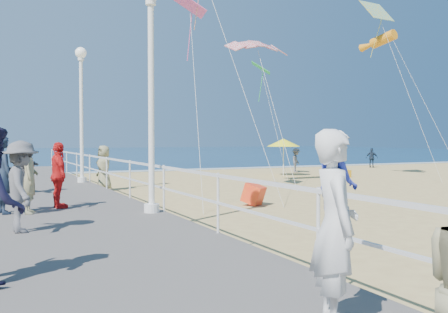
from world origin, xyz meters
name	(u,v)px	position (x,y,z in m)	size (l,w,h in m)	color
ground	(335,214)	(0.00, 0.00, 0.00)	(160.00, 160.00, 0.00)	tan
ocean	(50,154)	(0.00, 65.00, 0.01)	(160.00, 90.00, 0.05)	#0C294A
surf_line	(134,171)	(0.00, 20.50, 0.03)	(160.00, 1.20, 0.04)	silver
boardwalk	(56,228)	(-7.50, 0.00, 0.20)	(5.00, 44.00, 0.40)	#635E59
railing	(164,176)	(-5.05, 0.00, 1.25)	(0.05, 42.00, 0.55)	white
lamp_post_mid	(151,72)	(-5.35, 0.00, 3.66)	(0.44, 0.44, 5.32)	white
lamp_post_far	(81,100)	(-5.35, 9.00, 3.66)	(0.44, 0.44, 5.32)	white
woman_holding_toddler	(335,227)	(-5.99, -7.52, 1.30)	(0.66, 0.43, 1.80)	silver
toddler_held	(338,182)	(-5.84, -7.37, 1.70)	(0.44, 0.34, 0.90)	blue
spectator_0	(3,174)	(-8.46, 1.28, 1.30)	(0.66, 0.43, 1.80)	#182436
spectator_2	(21,186)	(-8.26, -1.34, 1.24)	(1.09, 0.63, 1.69)	#515156
spectator_3	(59,175)	(-7.20, 1.68, 1.22)	(0.96, 0.40, 1.64)	red
spectator_5	(27,167)	(-7.62, 5.86, 1.21)	(1.50, 0.48, 1.62)	#545559
spectator_6	(29,178)	(-7.93, 1.06, 1.21)	(0.59, 0.39, 1.63)	gray
beach_walker_a	(296,160)	(9.00, 15.21, 0.77)	(1.00, 0.57, 1.54)	#56575B
beach_walker_b	(372,158)	(17.12, 17.27, 0.73)	(0.85, 0.35, 1.45)	#1B293D
beach_walker_c	(104,168)	(-4.43, 9.25, 0.93)	(0.91, 0.59, 1.85)	gray
box_kite	(254,196)	(-1.15, 2.62, 0.30)	(0.55, 0.55, 0.60)	red
beach_umbrella	(283,143)	(6.72, 13.15, 1.91)	(1.90, 1.90, 2.14)	white
beach_chair_left	(344,174)	(9.14, 10.70, 0.20)	(0.55, 0.55, 0.40)	orange
beach_chair_right	(342,173)	(9.38, 11.20, 0.20)	(0.55, 0.55, 0.40)	#D2DF17
kite_parafoil	(258,44)	(2.42, 8.64, 6.44)	(2.97, 0.90, 0.30)	red
kite_windsock	(383,39)	(10.56, 9.30, 7.47)	(0.56, 0.56, 2.33)	orange
kite_diamond_pink	(190,5)	(-1.81, 6.37, 7.14)	(1.30, 1.30, 0.02)	#EA56A5
kite_diamond_multi	(377,11)	(10.11, 9.35, 8.94)	(1.56, 1.56, 0.02)	#178FC9
kite_diamond_green	(261,68)	(5.29, 13.29, 6.11)	(1.19, 1.19, 0.02)	green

